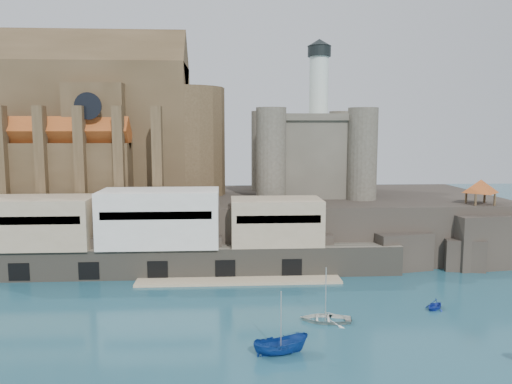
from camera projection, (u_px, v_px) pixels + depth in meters
The scene contains 10 objects.
ground at pixel (225, 331), 55.18m from camera, with size 300.00×300.00×0.00m, color #1A4758.
promontory at pixel (224, 222), 93.59m from camera, with size 100.00×36.00×10.00m.
quay at pixel (159, 235), 76.71m from camera, with size 70.00×12.00×13.05m.
church at pixel (95, 130), 92.57m from camera, with size 47.00×25.93×30.51m.
castle_keep at pixel (310, 151), 94.61m from camera, with size 21.20×21.20×29.30m.
rock_outcrop at pixel (478, 240), 82.76m from camera, with size 14.50×10.50×8.70m.
pavilion at pixel (481, 188), 81.86m from camera, with size 6.40×6.40×5.40m.
boat_2 at pixel (281, 354), 49.40m from camera, with size 2.14×2.19×5.68m, color navy.
boat_6 at pixel (325, 321), 57.98m from camera, with size 4.25×1.23×5.95m, color silver.
boat_7 at pixel (435, 309), 61.90m from camera, with size 2.69×1.64×3.12m, color #162D9D.
Camera 1 is at (0.31, -53.03, 21.92)m, focal length 35.00 mm.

